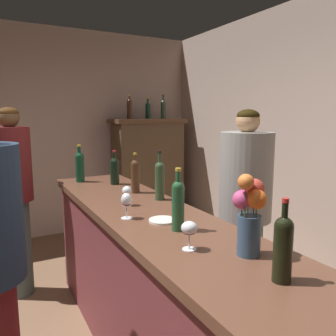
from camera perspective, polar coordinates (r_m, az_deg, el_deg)
name	(u,v)px	position (r m, az deg, el deg)	size (l,w,h in m)	color
wall_back	(7,135)	(4.76, -25.52, 5.03)	(5.19, 0.12, 2.76)	#C4A89B
bar_counter	(149,288)	(2.34, -3.14, -19.48)	(0.61, 2.77, 1.03)	brown
display_cabinet	(148,171)	(4.94, -3.38, -0.51)	(1.05, 0.48, 1.57)	brown
wine_bottle_riesling	(135,175)	(2.63, -5.52, -1.13)	(0.07, 0.07, 0.31)	#472C1A
wine_bottle_malbec	(80,165)	(3.15, -14.62, 0.45)	(0.08, 0.08, 0.34)	#123F25
wine_bottle_syrah	(115,170)	(2.98, -8.97, -0.25)	(0.08, 0.08, 0.30)	black
wine_bottle_rose	(178,203)	(1.77, 1.70, -5.86)	(0.07, 0.07, 0.33)	#234F2D
wine_bottle_merlot	(160,179)	(2.40, -1.41, -1.79)	(0.07, 0.07, 0.35)	#2E4629
wine_bottle_pinot	(283,246)	(1.31, 18.79, -12.30)	(0.07, 0.07, 0.31)	black
wine_glass_front	(189,230)	(1.54, 3.60, -10.31)	(0.07, 0.07, 0.13)	white
wine_glass_mid	(127,192)	(2.28, -6.93, -3.99)	(0.06, 0.06, 0.13)	white
wine_glass_rear	(126,201)	(1.99, -7.00, -5.61)	(0.07, 0.07, 0.15)	white
flower_arrangement	(250,212)	(1.49, 13.58, -7.20)	(0.15, 0.14, 0.36)	#324B68
cheese_plate	(162,220)	(1.95, -0.94, -8.80)	(0.16, 0.16, 0.01)	white
display_bottle_left	(129,108)	(4.76, -6.52, 10.02)	(0.07, 0.07, 0.33)	#46271A
display_bottle_midleft	(148,110)	(4.88, -3.40, 9.77)	(0.07, 0.07, 0.30)	#123025
display_bottle_center	(163,108)	(4.99, -0.82, 10.00)	(0.07, 0.07, 0.34)	#2D4534
patron_tall	(14,194)	(3.29, -24.46, -4.05)	(0.32, 0.32, 1.70)	#475C56
bartender	(245,211)	(2.66, 12.78, -7.08)	(0.39, 0.39, 1.67)	#4B6247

